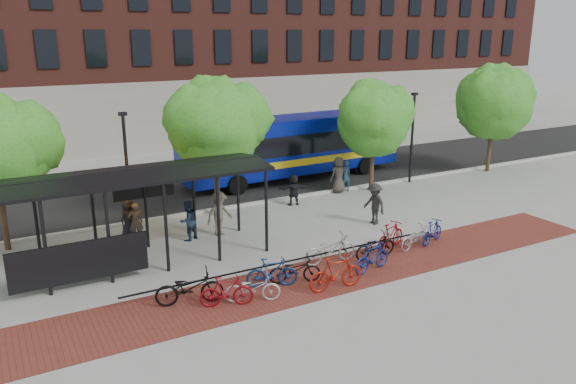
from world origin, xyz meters
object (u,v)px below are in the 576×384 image
pedestrian_7 (345,176)px  bike_11 (432,232)px  bike_1 (227,291)px  bike_3 (272,272)px  lamp_post_left (127,167)px  pedestrian_5 (294,190)px  bike_10 (416,237)px  tree_b (216,121)px  pedestrian_1 (136,222)px  pedestrian_9 (374,204)px  bike_5 (336,273)px  bike_9 (390,236)px  lamp_post_right (412,135)px  bike_8 (375,246)px  bike_6 (330,249)px  pedestrian_2 (188,221)px  bus (293,144)px  pedestrian_0 (129,219)px  tree_d (495,99)px  pedestrian_3 (219,214)px  bus_shelter (122,187)px  tree_c (375,116)px  pedestrian_6 (339,175)px  bike_0 (189,288)px  bike_2 (253,288)px  bike_4 (295,270)px  bike_7 (372,257)px

pedestrian_7 → bike_11: bearing=87.6°
bike_1 → bike_3: 1.98m
lamp_post_left → pedestrian_5: lamp_post_left is taller
bike_10 → bike_11: bearing=-94.8°
tree_b → pedestrian_1: tree_b is taller
lamp_post_left → pedestrian_9: bearing=-26.6°
bike_5 → bike_9: bearing=-59.3°
lamp_post_left → pedestrian_7: lamp_post_left is taller
lamp_post_right → pedestrian_7: bearing=177.4°
bike_11 → pedestrian_7: (1.31, 8.19, 0.37)m
bike_8 → pedestrian_1: size_ratio=1.10×
bike_1 → bike_6: (4.75, 1.32, 0.05)m
tree_b → bike_11: (6.23, -7.74, -3.96)m
bike_6 → pedestrian_9: bearing=-51.4°
pedestrian_9 → pedestrian_2: bearing=-110.2°
pedestrian_7 → bus: bearing=-66.7°
bike_1 → bike_8: bike_1 is taller
bike_3 → bike_8: size_ratio=0.96×
bike_11 → pedestrian_0: bearing=37.5°
tree_d → pedestrian_9: tree_d is taller
lamp_post_left → bike_3: bearing=-72.3°
bike_6 → pedestrian_3: 5.43m
tree_b → bike_11: bearing=-51.2°
bus_shelter → tree_b: size_ratio=1.64×
bike_3 → pedestrian_7: size_ratio=1.02×
lamp_post_left → tree_d: bearing=-0.6°
lamp_post_right → bike_9: lamp_post_right is taller
tree_c → bike_1: 15.50m
tree_b → lamp_post_right: bearing=1.2°
lamp_post_right → pedestrian_2: bearing=-169.0°
lamp_post_right → bike_8: (-8.66, -8.07, -2.26)m
tree_d → pedestrian_6: size_ratio=3.35×
bike_0 → bike_5: 4.86m
bike_0 → pedestrian_7: size_ratio=1.25×
bike_2 → bike_6: (3.88, 1.42, 0.09)m
bike_9 → pedestrian_1: (-8.64, 5.77, 0.27)m
tree_b → bike_3: size_ratio=3.67×
bike_3 → bike_4: bike_3 is taller
tree_b → bike_2: (-2.43, -8.84, -3.99)m
bus_shelter → bike_5: bearing=-44.8°
bike_0 → bike_7: bearing=-81.6°
tree_d → bike_6: tree_d is taller
lamp_post_left → bike_7: (6.47, -9.04, -2.20)m
bus_shelter → bike_6: bus_shelter is taller
bike_8 → pedestrian_2: bearing=45.5°
bike_8 → pedestrian_7: 9.33m
bus → pedestrian_9: (-0.78, -8.90, -1.14)m
bus_shelter → pedestrian_1: bus_shelter is taller
bike_0 → pedestrian_1: size_ratio=1.30×
tree_b → bike_1: bearing=-110.7°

